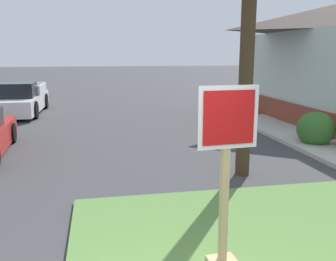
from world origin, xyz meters
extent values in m
cube|color=tan|center=(0.91, 1.40, 1.20)|extent=(0.10, 0.10, 2.24)
cube|color=white|center=(0.91, 1.35, 2.01)|extent=(0.75, 0.06, 0.75)
cube|color=red|center=(0.91, 1.33, 2.01)|extent=(0.64, 0.06, 0.64)
cylinder|color=black|center=(-0.72, 3.38, 0.01)|extent=(0.70, 0.70, 0.02)
cylinder|color=black|center=(-3.26, 9.29, 0.31)|extent=(0.25, 0.63, 0.62)
sphere|color=white|center=(-3.61, 10.06, 0.47)|extent=(0.14, 0.14, 0.14)
cube|color=silver|center=(-4.14, 15.22, 0.50)|extent=(2.01, 5.16, 0.68)
cube|color=black|center=(-4.15, 14.50, 1.14)|extent=(1.73, 1.36, 0.68)
cube|color=silver|center=(-3.20, 16.11, 1.06)|extent=(0.13, 2.16, 0.44)
cube|color=silver|center=(-5.05, 16.13, 1.06)|extent=(0.13, 2.16, 0.44)
cube|color=silver|center=(-4.10, 17.74, 1.06)|extent=(1.75, 0.12, 0.44)
cylinder|color=black|center=(-3.24, 13.67, 0.38)|extent=(0.27, 0.76, 0.76)
cylinder|color=black|center=(-3.20, 16.75, 0.38)|extent=(0.27, 0.76, 0.76)
cylinder|color=black|center=(-5.03, 16.78, 0.38)|extent=(0.27, 0.76, 0.76)
ellipsoid|color=#326628|center=(5.81, 7.09, 0.52)|extent=(1.09, 1.09, 1.05)
camera|label=1|loc=(-0.59, -2.68, 2.74)|focal=39.39mm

